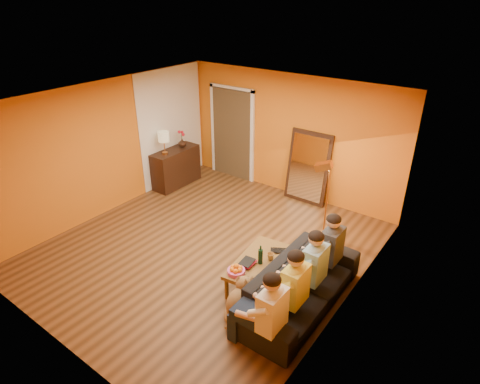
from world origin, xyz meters
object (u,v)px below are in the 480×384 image
Objects in this scene: person_far_right at (331,251)px; sofa at (301,286)px; wine_bottle at (260,255)px; dog at (240,301)px; sideboard at (176,167)px; table_lamp at (164,143)px; mirror_frame at (308,167)px; tumbler at (270,256)px; person_mid_right at (314,270)px; person_mid_left at (295,291)px; laptop at (282,253)px; coffee_table at (259,271)px; vase at (182,143)px; floor_lamp at (326,202)px; person_far_left at (272,316)px.

sofa is at bearing -101.31° from person_far_right.
dog is at bearing -77.48° from wine_bottle.
table_lamp is at bearing -90.00° from sideboard.
mirror_frame is 2.89m from tumbler.
person_mid_left is at bearing -90.00° from person_mid_right.
laptop is at bearing 55.25° from sofa.
coffee_table is 0.83m from dog.
person_mid_right is 3.55× the size of laptop.
person_mid_left and person_mid_right have the same top height.
coffee_table is 4.12m from vase.
floor_lamp is 2.89m from person_far_left.
sideboard is 0.74m from table_lamp.
person_mid_right is at bearing 37.01° from dog.
table_lamp reaches higher than tumbler.
person_far_right is 4.61m from vase.
floor_lamp is 1.18× the size of person_far_right.
sideboard reaches higher than dog.
person_far_right reaches higher than tumbler.
floor_lamp is 2.23× the size of dog.
person_mid_right is 0.77m from tumbler.
person_far_left is at bearing -30.10° from table_lamp.
tumbler is 0.58× the size of vase.
person_far_right reaches higher than sofa.
person_mid_left is 1.00× the size of person_far_right.
dog is 3.37× the size of vase.
tumbler is at bearing -135.36° from laptop.
tumbler is at bearing -73.26° from mirror_frame.
mirror_frame is at bearing 26.32° from table_lamp.
floor_lamp is 1.18× the size of person_mid_left.
sofa is at bearing -26.17° from vase.
vase is (-4.24, 2.08, 0.62)m from sofa.
person_mid_right is at bearing -18.16° from table_lamp.
mirror_frame is at bearing 124.91° from person_far_right.
sideboard is at bearing -90.00° from vase.
sideboard is at bearing 152.41° from person_mid_left.
sideboard is 6.14× the size of vase.
tumbler is 4.13m from vase.
mirror_frame is 4.90× the size of wine_bottle.
sofa is 0.66m from tumbler.
sideboard is 0.97× the size of person_mid_left.
floor_lamp is at bearing -49.50° from mirror_frame.
wine_bottle is 0.44m from laptop.
tumbler is at bearing 38.13° from coffee_table.
person_mid_right is (4.37, -1.43, -0.49)m from table_lamp.
vase reaches higher than sofa.
floor_lamp reaches higher than person_mid_right.
table_lamp is 3.92m from tumbler.
sofa is (4.24, -1.83, -0.10)m from sideboard.
sideboard is at bearing 145.98° from coffee_table.
sideboard is (-2.79, -1.08, -0.34)m from mirror_frame.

